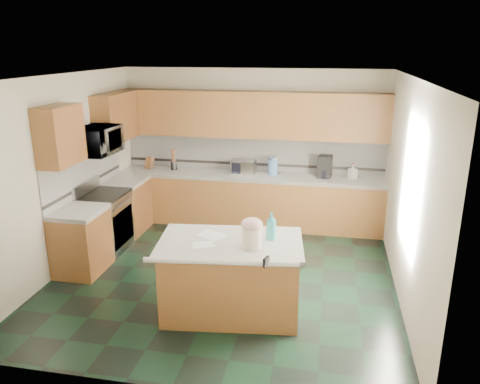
% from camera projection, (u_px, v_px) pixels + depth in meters
% --- Properties ---
extents(floor, '(4.60, 4.60, 0.00)m').
position_uv_depth(floor, '(225.00, 275.00, 6.52)').
color(floor, black).
rests_on(floor, ground).
extents(ceiling, '(4.60, 4.60, 0.00)m').
position_uv_depth(ceiling, '(223.00, 77.00, 5.71)').
color(ceiling, white).
rests_on(ceiling, ground).
extents(wall_back, '(4.60, 0.04, 2.70)m').
position_uv_depth(wall_back, '(253.00, 146.00, 8.29)').
color(wall_back, beige).
rests_on(wall_back, ground).
extents(wall_front, '(4.60, 0.04, 2.70)m').
position_uv_depth(wall_front, '(163.00, 258.00, 3.94)').
color(wall_front, beige).
rests_on(wall_front, ground).
extents(wall_left, '(0.04, 4.60, 2.70)m').
position_uv_depth(wall_left, '(62.00, 174.00, 6.54)').
color(wall_left, beige).
rests_on(wall_left, ground).
extents(wall_right, '(0.04, 4.60, 2.70)m').
position_uv_depth(wall_right, '(409.00, 193.00, 5.70)').
color(wall_right, beige).
rests_on(wall_right, ground).
extents(back_base_cab, '(4.60, 0.60, 0.86)m').
position_uv_depth(back_base_cab, '(249.00, 201.00, 8.27)').
color(back_base_cab, '#442412').
rests_on(back_base_cab, ground).
extents(back_countertop, '(4.60, 0.64, 0.06)m').
position_uv_depth(back_countertop, '(249.00, 176.00, 8.13)').
color(back_countertop, white).
rests_on(back_countertop, back_base_cab).
extents(back_upper_cab, '(4.60, 0.33, 0.78)m').
position_uv_depth(back_upper_cab, '(251.00, 115.00, 7.94)').
color(back_upper_cab, '#442412').
rests_on(back_upper_cab, wall_back).
extents(back_backsplash, '(4.60, 0.02, 0.63)m').
position_uv_depth(back_backsplash, '(252.00, 153.00, 8.29)').
color(back_backsplash, silver).
rests_on(back_backsplash, back_countertop).
extents(back_accent_band, '(4.60, 0.01, 0.05)m').
position_uv_depth(back_accent_band, '(252.00, 164.00, 8.35)').
color(back_accent_band, black).
rests_on(back_accent_band, back_countertop).
extents(left_base_cab_rear, '(0.60, 0.82, 0.86)m').
position_uv_depth(left_base_cab_rear, '(127.00, 207.00, 7.96)').
color(left_base_cab_rear, '#442412').
rests_on(left_base_cab_rear, ground).
extents(left_counter_rear, '(0.64, 0.82, 0.06)m').
position_uv_depth(left_counter_rear, '(125.00, 181.00, 7.82)').
color(left_counter_rear, white).
rests_on(left_counter_rear, left_base_cab_rear).
extents(left_base_cab_front, '(0.60, 0.72, 0.86)m').
position_uv_depth(left_base_cab_front, '(81.00, 243.00, 6.53)').
color(left_base_cab_front, '#442412').
rests_on(left_base_cab_front, ground).
extents(left_counter_front, '(0.64, 0.72, 0.06)m').
position_uv_depth(left_counter_front, '(78.00, 212.00, 6.39)').
color(left_counter_front, white).
rests_on(left_counter_front, left_base_cab_front).
extents(left_backsplash, '(0.02, 2.30, 0.63)m').
position_uv_depth(left_backsplash, '(85.00, 172.00, 7.08)').
color(left_backsplash, silver).
rests_on(left_backsplash, wall_left).
extents(left_accent_band, '(0.01, 2.30, 0.05)m').
position_uv_depth(left_accent_band, '(86.00, 184.00, 7.14)').
color(left_accent_band, black).
rests_on(left_accent_band, wall_left).
extents(left_upper_cab_rear, '(0.33, 1.09, 0.78)m').
position_uv_depth(left_upper_cab_rear, '(116.00, 117.00, 7.66)').
color(left_upper_cab_rear, '#442412').
rests_on(left_upper_cab_rear, wall_left).
extents(left_upper_cab_front, '(0.33, 0.72, 0.78)m').
position_uv_depth(left_upper_cab_front, '(60.00, 136.00, 6.10)').
color(left_upper_cab_front, '#442412').
rests_on(left_upper_cab_front, wall_left).
extents(range_body, '(0.60, 0.76, 0.88)m').
position_uv_depth(range_body, '(105.00, 223.00, 7.22)').
color(range_body, '#B7B7BC').
rests_on(range_body, ground).
extents(range_oven_door, '(0.02, 0.68, 0.55)m').
position_uv_depth(range_oven_door, '(123.00, 227.00, 7.18)').
color(range_oven_door, black).
rests_on(range_oven_door, range_body).
extents(range_cooktop, '(0.62, 0.78, 0.04)m').
position_uv_depth(range_cooktop, '(103.00, 195.00, 7.08)').
color(range_cooktop, black).
rests_on(range_cooktop, range_body).
extents(range_handle, '(0.02, 0.66, 0.02)m').
position_uv_depth(range_handle, '(123.00, 204.00, 7.06)').
color(range_handle, '#B7B7BC').
rests_on(range_handle, range_body).
extents(range_backguard, '(0.06, 0.76, 0.18)m').
position_uv_depth(range_backguard, '(86.00, 186.00, 7.09)').
color(range_backguard, '#B7B7BC').
rests_on(range_backguard, range_body).
extents(microwave, '(0.50, 0.73, 0.41)m').
position_uv_depth(microwave, '(98.00, 141.00, 6.83)').
color(microwave, '#B7B7BC').
rests_on(microwave, wall_left).
extents(island_base, '(1.64, 1.06, 0.86)m').
position_uv_depth(island_base, '(231.00, 279.00, 5.51)').
color(island_base, '#442412').
rests_on(island_base, ground).
extents(island_top, '(1.75, 1.17, 0.06)m').
position_uv_depth(island_top, '(230.00, 244.00, 5.37)').
color(island_top, white).
rests_on(island_top, island_base).
extents(island_bullnose, '(1.64, 0.26, 0.06)m').
position_uv_depth(island_bullnose, '(221.00, 262.00, 4.91)').
color(island_bullnose, white).
rests_on(island_bullnose, island_base).
extents(treat_jar, '(0.27, 0.27, 0.23)m').
position_uv_depth(treat_jar, '(252.00, 237.00, 5.16)').
color(treat_jar, '#EEE3CA').
rests_on(treat_jar, island_top).
extents(treat_jar_lid, '(0.24, 0.24, 0.15)m').
position_uv_depth(treat_jar_lid, '(252.00, 225.00, 5.12)').
color(treat_jar_lid, '#DBA5A5').
rests_on(treat_jar_lid, treat_jar).
extents(treat_jar_knob, '(0.08, 0.03, 0.03)m').
position_uv_depth(treat_jar_knob, '(252.00, 220.00, 5.10)').
color(treat_jar_knob, tan).
rests_on(treat_jar_knob, treat_jar_lid).
extents(treat_jar_knob_end_l, '(0.04, 0.04, 0.04)m').
position_uv_depth(treat_jar_knob_end_l, '(248.00, 220.00, 5.11)').
color(treat_jar_knob_end_l, tan).
rests_on(treat_jar_knob_end_l, treat_jar_lid).
extents(treat_jar_knob_end_r, '(0.04, 0.04, 0.04)m').
position_uv_depth(treat_jar_knob_end_r, '(255.00, 220.00, 5.10)').
color(treat_jar_knob_end_r, tan).
rests_on(treat_jar_knob_end_r, treat_jar_lid).
extents(soap_bottle_island, '(0.13, 0.13, 0.33)m').
position_uv_depth(soap_bottle_island, '(271.00, 226.00, 5.36)').
color(soap_bottle_island, teal).
rests_on(soap_bottle_island, island_top).
extents(paper_sheet_a, '(0.31, 0.27, 0.00)m').
position_uv_depth(paper_sheet_a, '(203.00, 245.00, 5.26)').
color(paper_sheet_a, white).
rests_on(paper_sheet_a, island_top).
extents(paper_sheet_b, '(0.39, 0.36, 0.00)m').
position_uv_depth(paper_sheet_b, '(211.00, 235.00, 5.53)').
color(paper_sheet_b, white).
rests_on(paper_sheet_b, island_top).
extents(clamp_body, '(0.06, 0.11, 0.10)m').
position_uv_depth(clamp_body, '(266.00, 262.00, 4.83)').
color(clamp_body, black).
rests_on(clamp_body, island_top).
extents(clamp_handle, '(0.02, 0.07, 0.02)m').
position_uv_depth(clamp_handle, '(265.00, 266.00, 4.77)').
color(clamp_handle, black).
rests_on(clamp_handle, island_top).
extents(knife_block, '(0.16, 0.19, 0.24)m').
position_uv_depth(knife_block, '(149.00, 163.00, 8.47)').
color(knife_block, '#472814').
rests_on(knife_block, back_countertop).
extents(utensil_crock, '(0.12, 0.12, 0.15)m').
position_uv_depth(utensil_crock, '(174.00, 165.00, 8.42)').
color(utensil_crock, black).
rests_on(utensil_crock, back_countertop).
extents(utensil_bundle, '(0.07, 0.07, 0.22)m').
position_uv_depth(utensil_bundle, '(173.00, 155.00, 8.37)').
color(utensil_bundle, '#472814').
rests_on(utensil_bundle, utensil_crock).
extents(toaster_oven, '(0.42, 0.30, 0.24)m').
position_uv_depth(toaster_oven, '(243.00, 167.00, 8.15)').
color(toaster_oven, '#B7B7BC').
rests_on(toaster_oven, back_countertop).
extents(toaster_oven_door, '(0.37, 0.01, 0.20)m').
position_uv_depth(toaster_oven_door, '(242.00, 169.00, 8.03)').
color(toaster_oven_door, black).
rests_on(toaster_oven_door, toaster_oven).
extents(paper_towel, '(0.14, 0.14, 0.31)m').
position_uv_depth(paper_towel, '(274.00, 166.00, 8.09)').
color(paper_towel, white).
rests_on(paper_towel, back_countertop).
extents(paper_towel_base, '(0.21, 0.21, 0.01)m').
position_uv_depth(paper_towel_base, '(274.00, 174.00, 8.14)').
color(paper_towel_base, '#B7B7BC').
rests_on(paper_towel_base, back_countertop).
extents(water_jug, '(0.17, 0.17, 0.27)m').
position_uv_depth(water_jug, '(273.00, 167.00, 8.06)').
color(water_jug, '#5A8BC8').
rests_on(water_jug, back_countertop).
extents(water_jug_neck, '(0.08, 0.08, 0.04)m').
position_uv_depth(water_jug_neck, '(273.00, 158.00, 8.02)').
color(water_jug_neck, '#5A8BC8').
rests_on(water_jug_neck, water_jug).
extents(coffee_maker, '(0.25, 0.27, 0.37)m').
position_uv_depth(coffee_maker, '(325.00, 166.00, 7.91)').
color(coffee_maker, black).
rests_on(coffee_maker, back_countertop).
extents(coffee_carafe, '(0.15, 0.15, 0.15)m').
position_uv_depth(coffee_carafe, '(324.00, 174.00, 7.89)').
color(coffee_carafe, black).
rests_on(coffee_carafe, back_countertop).
extents(soap_bottle_back, '(0.16, 0.17, 0.26)m').
position_uv_depth(soap_bottle_back, '(353.00, 171.00, 7.81)').
color(soap_bottle_back, white).
rests_on(soap_bottle_back, back_countertop).
extents(soap_back_cap, '(0.02, 0.02, 0.03)m').
position_uv_depth(soap_back_cap, '(353.00, 163.00, 7.77)').
color(soap_back_cap, red).
rests_on(soap_back_cap, soap_bottle_back).
extents(window_light_proxy, '(0.02, 1.40, 1.10)m').
position_uv_depth(window_light_proxy, '(410.00, 185.00, 5.47)').
color(window_light_proxy, white).
rests_on(window_light_proxy, wall_right).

